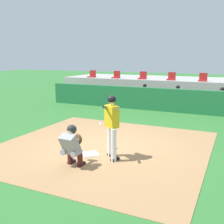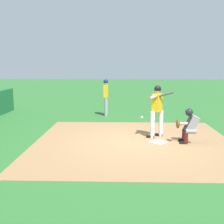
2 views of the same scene
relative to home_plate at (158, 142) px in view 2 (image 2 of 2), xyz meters
name	(u,v)px [view 2 (image 2 of 2)]	position (x,y,z in m)	size (l,w,h in m)	color
ground_plane	(134,142)	(0.00, 0.80, -0.02)	(80.00, 80.00, 0.00)	#2D6B2D
dirt_infield	(134,142)	(0.00, 0.80, -0.02)	(6.40, 6.40, 0.01)	#9E754C
home_plate	(158,142)	(0.00, 0.00, 0.00)	(0.44, 0.44, 0.02)	white
batter_at_plate	(157,108)	(0.69, -0.02, 1.01)	(0.55, 0.90, 1.80)	silver
catcher_crouched	(188,124)	(0.01, -0.94, 0.59)	(0.50, 1.86, 1.13)	gray
on_deck_batter	(106,95)	(4.93, 1.96, 1.00)	(0.58, 0.23, 1.79)	#99999E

